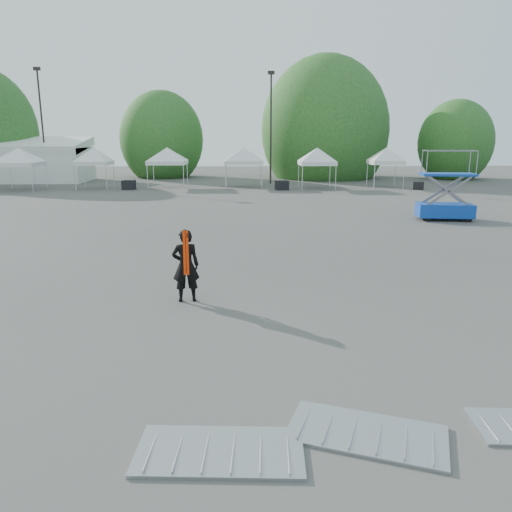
{
  "coord_description": "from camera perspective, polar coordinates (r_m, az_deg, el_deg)",
  "views": [
    {
      "loc": [
        0.31,
        -14.03,
        4.22
      ],
      "look_at": [
        0.67,
        -1.87,
        1.3
      ],
      "focal_mm": 35.0,
      "sensor_mm": 36.0,
      "label": 1
    }
  ],
  "objects": [
    {
      "name": "man",
      "position": [
        13.05,
        -8.04,
        -1.09
      ],
      "size": [
        0.77,
        0.57,
        1.92
      ],
      "rotation": [
        0.0,
        0.0,
        3.3
      ],
      "color": "black",
      "rests_on": "ground"
    },
    {
      "name": "light_pole_east",
      "position": [
        46.13,
        1.71,
        15.11
      ],
      "size": [
        0.6,
        0.25,
        9.8
      ],
      "color": "black",
      "rests_on": "ground"
    },
    {
      "name": "crate_mid",
      "position": [
        40.74,
        2.98,
        8.07
      ],
      "size": [
        1.14,
        1.0,
        0.75
      ],
      "primitive_type": "cube",
      "rotation": [
        0.0,
        0.0,
        0.3
      ],
      "color": "black",
      "rests_on": "ground"
    },
    {
      "name": "marquee",
      "position": [
        53.92,
        -26.54,
        9.72
      ],
      "size": [
        15.0,
        6.25,
        4.23
      ],
      "color": "white",
      "rests_on": "ground"
    },
    {
      "name": "barrier_mid",
      "position": [
        7.84,
        12.54,
        -19.14
      ],
      "size": [
        2.49,
        1.84,
        0.07
      ],
      "rotation": [
        0.0,
        0.0,
        -0.36
      ],
      "color": "#A2A4A9",
      "rests_on": "ground"
    },
    {
      "name": "barrier_left",
      "position": [
        7.34,
        -4.14,
        -21.3
      ],
      "size": [
        2.35,
        1.27,
        0.07
      ],
      "rotation": [
        0.0,
        0.0,
        -0.05
      ],
      "color": "#A2A4A9",
      "rests_on": "ground"
    },
    {
      "name": "ground",
      "position": [
        14.66,
        -2.84,
        -3.25
      ],
      "size": [
        120.0,
        120.0,
        0.0
      ],
      "primitive_type": "plane",
      "color": "#474442",
      "rests_on": "ground"
    },
    {
      "name": "crate_west",
      "position": [
        42.27,
        -14.34,
        7.87
      ],
      "size": [
        1.09,
        0.92,
        0.75
      ],
      "primitive_type": "cube",
      "rotation": [
        0.0,
        0.0,
        -0.19
      ],
      "color": "black",
      "rests_on": "ground"
    },
    {
      "name": "light_pole_west",
      "position": [
        51.43,
        -23.3,
        14.17
      ],
      "size": [
        0.6,
        0.25,
        10.3
      ],
      "color": "black",
      "rests_on": "ground"
    },
    {
      "name": "tent_d",
      "position": [
        43.26,
        -10.13,
        11.76
      ],
      "size": [
        4.45,
        4.45,
        3.88
      ],
      "color": "silver",
      "rests_on": "ground"
    },
    {
      "name": "scissor_lift",
      "position": [
        27.51,
        20.97,
        7.55
      ],
      "size": [
        2.9,
        1.73,
        3.55
      ],
      "rotation": [
        0.0,
        0.0,
        -0.13
      ],
      "color": "#0C44A6",
      "rests_on": "ground"
    },
    {
      "name": "tree_far_e",
      "position": [
        55.45,
        21.83,
        11.95
      ],
      "size": [
        3.84,
        3.84,
        5.84
      ],
      "color": "#382314",
      "rests_on": "ground"
    },
    {
      "name": "crate_east",
      "position": [
        43.06,
        18.07,
        7.64
      ],
      "size": [
        0.95,
        0.82,
        0.63
      ],
      "primitive_type": "cube",
      "rotation": [
        0.0,
        0.0,
        -0.28
      ],
      "color": "black",
      "rests_on": "ground"
    },
    {
      "name": "tree_mid_w",
      "position": [
        54.67,
        -10.71,
        12.97
      ],
      "size": [
        4.16,
        4.16,
        6.33
      ],
      "color": "#382314",
      "rests_on": "ground"
    },
    {
      "name": "tent_g",
      "position": [
        44.23,
        14.68,
        11.57
      ],
      "size": [
        3.75,
        3.75,
        3.88
      ],
      "color": "silver",
      "rests_on": "ground"
    },
    {
      "name": "tent_f",
      "position": [
        41.94,
        7.01,
        11.82
      ],
      "size": [
        4.09,
        4.09,
        3.88
      ],
      "color": "silver",
      "rests_on": "ground"
    },
    {
      "name": "tent_b",
      "position": [
        44.76,
        -25.52,
        10.73
      ],
      "size": [
        4.39,
        4.39,
        3.88
      ],
      "color": "silver",
      "rests_on": "ground"
    },
    {
      "name": "tent_c",
      "position": [
        43.71,
        -18.1,
        11.33
      ],
      "size": [
        3.79,
        3.79,
        3.88
      ],
      "color": "silver",
      "rests_on": "ground"
    },
    {
      "name": "tent_e",
      "position": [
        42.92,
        -1.42,
        11.95
      ],
      "size": [
        4.52,
        4.52,
        3.88
      ],
      "color": "silver",
      "rests_on": "ground"
    },
    {
      "name": "tree_mid_e",
      "position": [
        53.74,
        7.85,
        14.04
      ],
      "size": [
        5.12,
        5.12,
        7.79
      ],
      "color": "#382314",
      "rests_on": "ground"
    }
  ]
}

